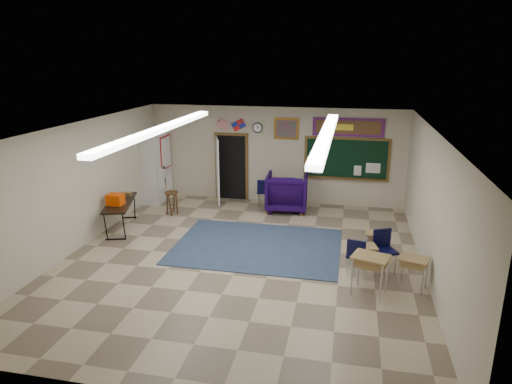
% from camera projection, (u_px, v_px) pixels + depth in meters
% --- Properties ---
extents(floor, '(9.00, 9.00, 0.00)m').
position_uv_depth(floor, '(242.00, 259.00, 10.46)').
color(floor, tan).
rests_on(floor, ground).
extents(back_wall, '(8.00, 0.04, 3.00)m').
position_uv_depth(back_wall, '(275.00, 155.00, 14.25)').
color(back_wall, '#BAB496').
rests_on(back_wall, floor).
extents(front_wall, '(8.00, 0.04, 3.00)m').
position_uv_depth(front_wall, '(158.00, 299.00, 5.81)').
color(front_wall, '#BAB496').
rests_on(front_wall, floor).
extents(left_wall, '(0.04, 9.00, 3.00)m').
position_uv_depth(left_wall, '(77.00, 187.00, 10.82)').
color(left_wall, '#BAB496').
rests_on(left_wall, floor).
extents(right_wall, '(0.04, 9.00, 3.00)m').
position_uv_depth(right_wall, '(433.00, 209.00, 9.25)').
color(right_wall, '#BAB496').
rests_on(right_wall, floor).
extents(ceiling, '(8.00, 9.00, 0.04)m').
position_uv_depth(ceiling, '(240.00, 129.00, 9.60)').
color(ceiling, beige).
rests_on(ceiling, back_wall).
extents(area_rug, '(4.00, 3.00, 0.02)m').
position_uv_depth(area_rug, '(257.00, 246.00, 11.17)').
color(area_rug, '#2F4259').
rests_on(area_rug, floor).
extents(fluorescent_strips, '(3.86, 6.00, 0.10)m').
position_uv_depth(fluorescent_strips, '(240.00, 132.00, 9.62)').
color(fluorescent_strips, white).
rests_on(fluorescent_strips, ceiling).
extents(doorway, '(1.10, 0.89, 2.16)m').
position_uv_depth(doorway, '(228.00, 168.00, 14.53)').
color(doorway, black).
rests_on(doorway, back_wall).
extents(chalkboard, '(2.55, 0.14, 1.30)m').
position_uv_depth(chalkboard, '(346.00, 160.00, 13.80)').
color(chalkboard, brown).
rests_on(chalkboard, back_wall).
extents(bulletin_board, '(2.10, 0.05, 0.55)m').
position_uv_depth(bulletin_board, '(348.00, 127.00, 13.52)').
color(bulletin_board, '#A20D1D').
rests_on(bulletin_board, back_wall).
extents(framed_art_print, '(0.75, 0.05, 0.65)m').
position_uv_depth(framed_art_print, '(286.00, 129.00, 13.91)').
color(framed_art_print, '#8C5D1B').
rests_on(framed_art_print, back_wall).
extents(wall_clock, '(0.32, 0.05, 0.32)m').
position_uv_depth(wall_clock, '(258.00, 128.00, 14.09)').
color(wall_clock, black).
rests_on(wall_clock, back_wall).
extents(wall_flags, '(1.16, 0.06, 0.70)m').
position_uv_depth(wall_flags, '(231.00, 123.00, 14.19)').
color(wall_flags, red).
rests_on(wall_flags, back_wall).
extents(storage_cabinet, '(0.59, 1.25, 2.20)m').
position_uv_depth(storage_cabinet, '(156.00, 167.00, 14.49)').
color(storage_cabinet, beige).
rests_on(storage_cabinet, floor).
extents(wingback_armchair, '(1.28, 1.31, 1.12)m').
position_uv_depth(wingback_armchair, '(287.00, 192.00, 13.68)').
color(wingback_armchair, '#150431').
rests_on(wingback_armchair, floor).
extents(student_chair_reading, '(0.46, 0.46, 0.88)m').
position_uv_depth(student_chair_reading, '(265.00, 192.00, 14.06)').
color(student_chair_reading, black).
rests_on(student_chair_reading, floor).
extents(student_chair_desk_a, '(0.51, 0.51, 0.86)m').
position_uv_depth(student_chair_desk_a, '(357.00, 256.00, 9.59)').
color(student_chair_desk_a, black).
rests_on(student_chair_desk_a, floor).
extents(student_chair_desk_b, '(0.60, 0.60, 0.91)m').
position_uv_depth(student_chair_desk_b, '(385.00, 252.00, 9.74)').
color(student_chair_desk_b, black).
rests_on(student_chair_desk_b, floor).
extents(student_desk_front_left, '(0.62, 0.52, 0.64)m').
position_uv_depth(student_desk_front_left, '(363.00, 258.00, 9.67)').
color(student_desk_front_left, '#966F46').
rests_on(student_desk_front_left, floor).
extents(student_desk_front_right, '(0.55, 0.42, 0.66)m').
position_uv_depth(student_desk_front_right, '(377.00, 245.00, 10.34)').
color(student_desk_front_right, '#966F46').
rests_on(student_desk_front_right, floor).
extents(student_desk_back_left, '(0.80, 0.69, 0.81)m').
position_uv_depth(student_desk_back_left, '(370.00, 273.00, 8.79)').
color(student_desk_back_left, '#966F46').
rests_on(student_desk_back_left, floor).
extents(student_desk_back_right, '(0.67, 0.59, 0.67)m').
position_uv_depth(student_desk_back_right, '(413.00, 272.00, 9.03)').
color(student_desk_back_right, '#966F46').
rests_on(student_desk_back_right, floor).
extents(folding_table, '(1.12, 1.93, 1.04)m').
position_uv_depth(folding_table, '(121.00, 214.00, 12.21)').
color(folding_table, black).
rests_on(folding_table, floor).
extents(wooden_stool, '(0.39, 0.39, 0.69)m').
position_uv_depth(wooden_stool, '(172.00, 203.00, 13.34)').
color(wooden_stool, '#4D2E17').
rests_on(wooden_stool, floor).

